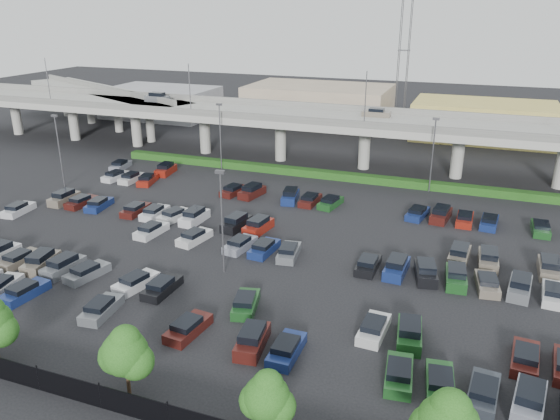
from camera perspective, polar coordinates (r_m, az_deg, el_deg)
name	(u,v)px	position (r m, az deg, el deg)	size (l,w,h in m)	color
ground	(256,241)	(60.21, -2.53, -3.23)	(280.00, 280.00, 0.00)	black
overpass	(333,122)	(87.24, 5.53, 9.09)	(150.00, 13.00, 15.80)	gray
on_ramp	(104,95)	(120.50, -17.96, 11.36)	(50.93, 30.13, 8.80)	gray
hedge	(320,174)	(82.18, 4.25, 3.78)	(66.00, 1.60, 1.10)	#163D11
fence	(87,393)	(39.19, -19.52, -17.55)	(70.00, 0.10, 2.00)	black
tree_row	(106,348)	(38.16, -17.68, -13.61)	(65.07, 3.66, 5.94)	#332316
parked_cars	(239,248)	(57.15, -4.31, -3.95)	(62.93, 41.63, 1.67)	#2A2E36
light_poles	(228,178)	(61.33, -5.45, 3.38)	(66.90, 48.38, 10.30)	#4B4B50
distant_buildings	(433,115)	(114.66, 15.67, 9.58)	(138.00, 24.00, 9.00)	gray
comm_tower	(404,47)	(126.14, 12.86, 16.23)	(2.40, 2.40, 30.00)	#4B4B50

